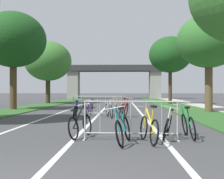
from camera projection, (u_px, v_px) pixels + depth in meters
grass_verge_left at (42, 105)px, 25.84m from camera, size 2.79×54.73×0.05m
grass_verge_right at (173, 106)px, 25.45m from camera, size 2.79×54.73×0.05m
sidewalk_path_right at (201, 105)px, 25.37m from camera, size 1.94×54.73×0.08m
lane_stripe_center at (102, 111)px, 19.09m from camera, size 0.14×31.66×0.01m
lane_stripe_right_lane at (139, 111)px, 19.01m from camera, size 0.14×31.66×0.01m
lane_stripe_left_lane at (66, 111)px, 19.17m from camera, size 0.14×31.66×0.01m
overpass_bridge at (114, 75)px, 48.49m from camera, size 21.35×3.17×5.52m
tree_left_oak_near at (13, 40)px, 20.07m from camera, size 4.50×4.50×6.76m
tree_left_maple_mid at (48, 61)px, 29.63m from camera, size 4.77×4.77×6.38m
tree_right_pine_near at (209, 41)px, 17.54m from camera, size 3.83×3.83×5.95m
tree_right_cypress_far at (170, 55)px, 28.28m from camera, size 4.13×4.13×6.59m
crowd_barrier_nearest at (131, 120)px, 7.77m from camera, size 2.54×0.52×1.05m
crowd_barrier_second at (97, 106)px, 14.80m from camera, size 2.55×0.55×1.05m
bicycle_black_0 at (80, 125)px, 8.24m from camera, size 0.55×1.64×0.95m
bicycle_purple_1 at (90, 109)px, 15.33m from camera, size 0.45×1.69×0.88m
bicycle_yellow_2 at (149, 128)px, 7.37m from camera, size 0.51×1.60×0.96m
bicycle_white_3 at (168, 126)px, 8.11m from camera, size 0.56×1.62×0.93m
bicycle_silver_4 at (109, 110)px, 14.21m from camera, size 0.53×1.63×0.92m
bicycle_green_5 at (188, 125)px, 8.12m from camera, size 0.51×1.66×0.98m
bicycle_orange_6 at (116, 109)px, 15.12m from camera, size 0.49×1.66×0.96m
bicycle_red_7 at (124, 110)px, 14.33m from camera, size 0.76×1.68×1.01m
bicycle_blue_8 at (76, 110)px, 14.42m from camera, size 0.43×1.62×0.88m
bicycle_teal_9 at (123, 129)px, 7.24m from camera, size 0.67×1.64×0.97m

